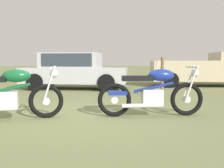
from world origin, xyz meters
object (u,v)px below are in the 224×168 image
pickup_truck_beige (218,69)px  car_silver (74,69)px  motorcycle_green (7,94)px  fence_post_wooden (162,77)px  motorcycle_blue (152,92)px

pickup_truck_beige → car_silver: bearing=-166.8°
car_silver → pickup_truck_beige: 6.36m
motorcycle_green → fence_post_wooden: (3.94, 2.63, 0.13)m
motorcycle_green → car_silver: bearing=71.5°
car_silver → fence_post_wooden: 3.93m
pickup_truck_beige → fence_post_wooden: pickup_truck_beige is taller
pickup_truck_beige → fence_post_wooden: 4.83m
motorcycle_green → fence_post_wooden: fence_post_wooden is taller
motorcycle_green → pickup_truck_beige: 9.56m
car_silver → fence_post_wooden: bearing=-32.8°
pickup_truck_beige → motorcycle_blue: bearing=-118.7°
motorcycle_green → motorcycle_blue: (2.78, -0.07, -0.00)m
motorcycle_blue → car_silver: size_ratio=0.49×
motorcycle_blue → fence_post_wooden: size_ratio=1.74×
motorcycle_blue → fence_post_wooden: fence_post_wooden is taller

